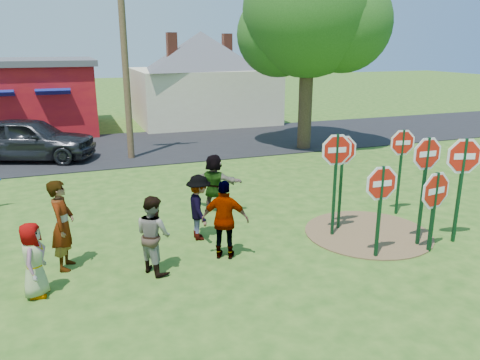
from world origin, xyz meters
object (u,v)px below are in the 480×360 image
object	(u,v)px
stop_sign_a	(381,192)
stop_sign_b	(336,159)
leafy_tree	(312,18)
stop_sign_d	(402,150)
person_b	(63,225)
utility_pole	(124,46)
suv	(29,139)
person_a	(33,260)
stop_sign_c	(426,167)

from	to	relation	value
stop_sign_a	stop_sign_b	xyz separation A→B (m)	(-0.28, 1.44, 0.42)
stop_sign_a	leafy_tree	size ratio (longest dim) A/B	0.26
stop_sign_a	stop_sign_d	xyz separation A→B (m)	(2.27, 2.18, 0.29)
person_b	stop_sign_a	bearing A→B (deg)	-91.97
stop_sign_b	utility_pole	bearing A→B (deg)	116.91
person_b	stop_sign_d	bearing A→B (deg)	-74.14
leafy_tree	stop_sign_b	bearing A→B (deg)	-114.48
stop_sign_d	person_b	world-z (taller)	stop_sign_d
person_b	suv	xyz separation A→B (m)	(-1.26, 10.74, -0.06)
stop_sign_b	suv	world-z (taller)	stop_sign_b
stop_sign_d	person_a	world-z (taller)	stop_sign_d
person_a	stop_sign_c	bearing A→B (deg)	-82.81
person_a	person_b	distance (m)	1.20
stop_sign_b	stop_sign_c	bearing A→B (deg)	-29.99
stop_sign_c	person_a	xyz separation A→B (m)	(-8.50, 0.63, -1.21)
stop_sign_a	suv	xyz separation A→B (m)	(-7.87, 12.62, -0.64)
suv	person_b	bearing A→B (deg)	-152.85
stop_sign_b	stop_sign_d	world-z (taller)	stop_sign_b
person_a	suv	distance (m)	11.80
suv	stop_sign_c	bearing A→B (deg)	-122.94
stop_sign_d	utility_pole	size ratio (longest dim) A/B	0.29
stop_sign_c	leafy_tree	xyz separation A→B (m)	(2.67, 10.66, 3.80)
utility_pole	suv	bearing A→B (deg)	165.48
stop_sign_b	utility_pole	distance (m)	11.10
stop_sign_c	stop_sign_a	bearing A→B (deg)	-170.43
stop_sign_a	leafy_tree	distance (m)	12.32
person_a	person_b	bearing A→B (deg)	-16.18
utility_pole	leafy_tree	bearing A→B (deg)	-5.26
stop_sign_a	stop_sign_d	size ratio (longest dim) A/B	0.89
person_a	leafy_tree	xyz separation A→B (m)	(11.17, 10.03, 5.01)
leafy_tree	stop_sign_c	bearing A→B (deg)	-104.06
person_a	suv	xyz separation A→B (m)	(-0.71, 11.78, 0.18)
suv	leafy_tree	distance (m)	12.95
stop_sign_a	leafy_tree	xyz separation A→B (m)	(4.02, 10.87, 4.19)
stop_sign_a	person_b	distance (m)	6.90
stop_sign_c	utility_pole	xyz separation A→B (m)	(-5.27, 11.39, 2.63)
leafy_tree	suv	bearing A→B (deg)	171.61
stop_sign_b	person_b	bearing A→B (deg)	-176.87
suv	leafy_tree	size ratio (longest dim) A/B	0.58
person_b	leafy_tree	distance (m)	14.71
stop_sign_a	person_b	world-z (taller)	stop_sign_a
stop_sign_b	person_b	size ratio (longest dim) A/B	1.39
stop_sign_c	person_b	size ratio (longest dim) A/B	1.41
utility_pole	person_a	bearing A→B (deg)	-106.74
stop_sign_b	leafy_tree	distance (m)	11.02
stop_sign_c	person_b	world-z (taller)	stop_sign_c
person_b	suv	size ratio (longest dim) A/B	0.38
utility_pole	person_b	bearing A→B (deg)	-105.47
person_a	utility_pole	distance (m)	11.87
person_b	stop_sign_b	bearing A→B (deg)	-80.08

